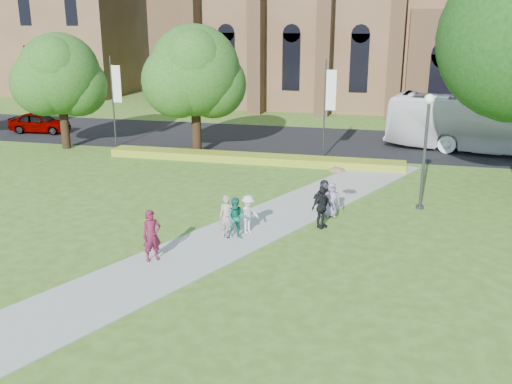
% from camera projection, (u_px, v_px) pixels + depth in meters
% --- Properties ---
extents(ground, '(160.00, 160.00, 0.00)m').
position_uv_depth(ground, '(223.00, 247.00, 21.78)').
color(ground, '#41651E').
rests_on(ground, ground).
extents(road, '(160.00, 10.00, 0.02)m').
position_uv_depth(road, '(303.00, 141.00, 40.38)').
color(road, black).
rests_on(road, ground).
extents(footpath, '(15.58, 28.54, 0.04)m').
position_uv_depth(footpath, '(230.00, 237.00, 22.71)').
color(footpath, '#B2B2A8').
rests_on(footpath, ground).
extents(flower_hedge, '(18.00, 1.40, 0.45)m').
position_uv_depth(flower_hedge, '(253.00, 158.00, 34.43)').
color(flower_hedge, gold).
rests_on(flower_hedge, ground).
extents(building_west, '(22.00, 14.00, 18.30)m').
position_uv_depth(building_west, '(41.00, 9.00, 65.54)').
color(building_west, brown).
rests_on(building_west, ground).
extents(streetlamp, '(0.44, 0.44, 5.24)m').
position_uv_depth(streetlamp, '(426.00, 138.00, 25.21)').
color(streetlamp, '#38383D').
rests_on(streetlamp, ground).
extents(street_tree_0, '(5.20, 5.20, 7.50)m').
position_uv_depth(street_tree_0, '(59.00, 74.00, 36.64)').
color(street_tree_0, '#332114').
rests_on(street_tree_0, ground).
extents(street_tree_1, '(5.60, 5.60, 8.05)m').
position_uv_depth(street_tree_1, '(195.00, 71.00, 35.03)').
color(street_tree_1, '#332114').
rests_on(street_tree_1, ground).
extents(banner_pole_0, '(0.70, 0.10, 6.00)m').
position_uv_depth(banner_pole_0, '(327.00, 104.00, 34.45)').
color(banner_pole_0, '#38383D').
rests_on(banner_pole_0, ground).
extents(banner_pole_1, '(0.70, 0.10, 6.00)m').
position_uv_depth(banner_pole_1, '(114.00, 96.00, 37.51)').
color(banner_pole_1, '#38383D').
rests_on(banner_pole_1, ground).
extents(tour_coach, '(13.56, 5.40, 3.68)m').
position_uv_depth(tour_coach, '(493.00, 124.00, 36.28)').
color(tour_coach, silver).
rests_on(tour_coach, road).
extents(car_0, '(4.62, 2.13, 1.53)m').
position_uv_depth(car_0, '(40.00, 122.00, 42.89)').
color(car_0, gray).
rests_on(car_0, road).
extents(pedestrian_0, '(0.82, 0.80, 1.90)m').
position_uv_depth(pedestrian_0, '(152.00, 236.00, 20.27)').
color(pedestrian_0, maroon).
rests_on(pedestrian_0, footpath).
extents(pedestrian_1, '(0.95, 0.82, 1.67)m').
position_uv_depth(pedestrian_1, '(236.00, 218.00, 22.34)').
color(pedestrian_1, '#156D59').
rests_on(pedestrian_1, footpath).
extents(pedestrian_2, '(1.08, 1.17, 1.58)m').
position_uv_depth(pedestrian_2, '(248.00, 214.00, 22.95)').
color(pedestrian_2, silver).
rests_on(pedestrian_2, footpath).
extents(pedestrian_3, '(0.97, 1.07, 1.75)m').
position_uv_depth(pedestrian_3, '(321.00, 207.00, 23.51)').
color(pedestrian_3, black).
rests_on(pedestrian_3, footpath).
extents(pedestrian_4, '(0.84, 0.65, 1.52)m').
position_uv_depth(pedestrian_4, '(331.00, 200.00, 24.81)').
color(pedestrian_4, gray).
rests_on(pedestrian_4, footpath).
extents(pedestrian_5, '(1.30, 1.34, 1.52)m').
position_uv_depth(pedestrian_5, '(324.00, 196.00, 25.31)').
color(pedestrian_5, '#24262B').
rests_on(pedestrian_5, footpath).
extents(pedestrian_6, '(0.71, 0.55, 1.73)m').
position_uv_depth(pedestrian_6, '(227.00, 217.00, 22.44)').
color(pedestrian_6, gray).
rests_on(pedestrian_6, footpath).
extents(parasol, '(0.77, 0.77, 0.61)m').
position_uv_depth(parasol, '(337.00, 176.00, 24.55)').
color(parasol, '#D999AC').
rests_on(parasol, pedestrian_4).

